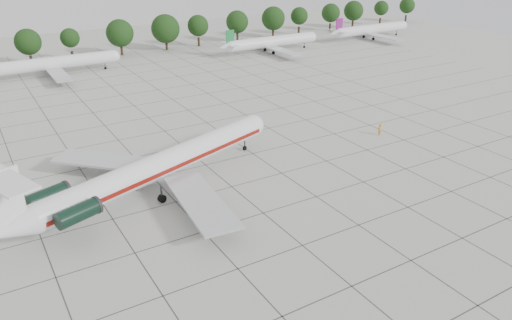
{
  "coord_description": "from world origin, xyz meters",
  "views": [
    {
      "loc": [
        -27.66,
        -52.13,
        30.77
      ],
      "look_at": [
        3.25,
        -0.87,
        3.5
      ],
      "focal_mm": 35.0,
      "sensor_mm": 36.0,
      "label": 1
    }
  ],
  "objects_px": {
    "bg_airliner_c": "(56,63)",
    "bg_airliner_e": "(371,29)",
    "ground_crew": "(379,129)",
    "bg_airliner_d": "(272,42)",
    "main_airliner": "(150,169)"
  },
  "relations": [
    {
      "from": "main_airliner",
      "to": "bg_airliner_c",
      "type": "height_order",
      "value": "main_airliner"
    },
    {
      "from": "main_airliner",
      "to": "bg_airliner_d",
      "type": "height_order",
      "value": "main_airliner"
    },
    {
      "from": "bg_airliner_c",
      "to": "bg_airliner_e",
      "type": "relative_size",
      "value": 1.0
    },
    {
      "from": "ground_crew",
      "to": "bg_airliner_c",
      "type": "bearing_deg",
      "value": -75.64
    },
    {
      "from": "ground_crew",
      "to": "bg_airliner_e",
      "type": "height_order",
      "value": "bg_airliner_e"
    },
    {
      "from": "bg_airliner_d",
      "to": "main_airliner",
      "type": "bearing_deg",
      "value": -133.03
    },
    {
      "from": "bg_airliner_e",
      "to": "ground_crew",
      "type": "bearing_deg",
      "value": -131.94
    },
    {
      "from": "ground_crew",
      "to": "bg_airliner_e",
      "type": "distance_m",
      "value": 85.19
    },
    {
      "from": "bg_airliner_e",
      "to": "main_airliner",
      "type": "bearing_deg",
      "value": -146.7
    },
    {
      "from": "bg_airliner_c",
      "to": "ground_crew",
      "type": "bearing_deg",
      "value": -60.65
    },
    {
      "from": "bg_airliner_d",
      "to": "bg_airliner_e",
      "type": "xyz_separation_m",
      "value": [
        37.92,
        0.52,
        0.0
      ]
    },
    {
      "from": "ground_crew",
      "to": "bg_airliner_c",
      "type": "height_order",
      "value": "bg_airliner_c"
    },
    {
      "from": "bg_airliner_d",
      "to": "bg_airliner_e",
      "type": "height_order",
      "value": "same"
    },
    {
      "from": "bg_airliner_c",
      "to": "bg_airliner_d",
      "type": "distance_m",
      "value": 57.4
    },
    {
      "from": "main_airliner",
      "to": "bg_airliner_c",
      "type": "distance_m",
      "value": 68.09
    }
  ]
}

